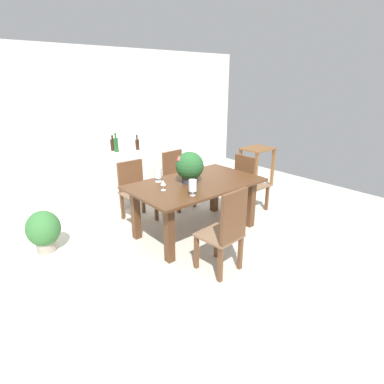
{
  "coord_description": "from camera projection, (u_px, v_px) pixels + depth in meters",
  "views": [
    {
      "loc": [
        -2.61,
        -2.97,
        2.07
      ],
      "look_at": [
        -0.07,
        0.05,
        0.62
      ],
      "focal_mm": 29.05,
      "sensor_mm": 36.0,
      "label": 1
    }
  ],
  "objects": [
    {
      "name": "ground_plane",
      "position": [
        198.0,
        233.0,
        4.42
      ],
      "size": [
        7.04,
        7.04,
        0.0
      ],
      "primitive_type": "plane",
      "color": "beige"
    },
    {
      "name": "back_wall",
      "position": [
        108.0,
        122.0,
        5.84
      ],
      "size": [
        6.4,
        0.1,
        2.6
      ],
      "primitive_type": "cube",
      "color": "white",
      "rests_on": "ground"
    },
    {
      "name": "dining_table",
      "position": [
        196.0,
        191.0,
        4.25
      ],
      "size": [
        1.77,
        1.07,
        0.74
      ],
      "color": "#4C2D19",
      "rests_on": "ground"
    },
    {
      "name": "chair_far_left",
      "position": [
        135.0,
        188.0,
        4.74
      ],
      "size": [
        0.45,
        0.46,
        0.9
      ],
      "rotation": [
        0.0,
        0.0,
        -0.01
      ],
      "color": "brown",
      "rests_on": "ground"
    },
    {
      "name": "chair_far_right",
      "position": [
        176.0,
        177.0,
        5.21
      ],
      "size": [
        0.47,
        0.44,
        0.94
      ],
      "rotation": [
        0.0,
        0.0,
        0.08
      ],
      "color": "brown",
      "rests_on": "ground"
    },
    {
      "name": "chair_foot_end",
      "position": [
        248.0,
        182.0,
        4.95
      ],
      "size": [
        0.48,
        0.43,
        0.96
      ],
      "rotation": [
        0.0,
        0.0,
        1.59
      ],
      "color": "brown",
      "rests_on": "ground"
    },
    {
      "name": "chair_near_left",
      "position": [
        226.0,
        229.0,
        3.35
      ],
      "size": [
        0.45,
        0.46,
        1.0
      ],
      "rotation": [
        0.0,
        0.0,
        3.21
      ],
      "color": "brown",
      "rests_on": "ground"
    },
    {
      "name": "flower_centerpiece",
      "position": [
        190.0,
        167.0,
        4.12
      ],
      "size": [
        0.38,
        0.38,
        0.42
      ],
      "color": "#333338",
      "rests_on": "dining_table"
    },
    {
      "name": "crystal_vase_left",
      "position": [
        158.0,
        174.0,
        4.19
      ],
      "size": [
        0.1,
        0.1,
        0.2
      ],
      "color": "silver",
      "rests_on": "dining_table"
    },
    {
      "name": "crystal_vase_center_near",
      "position": [
        193.0,
        186.0,
        3.7
      ],
      "size": [
        0.1,
        0.1,
        0.19
      ],
      "color": "silver",
      "rests_on": "dining_table"
    },
    {
      "name": "wine_glass",
      "position": [
        163.0,
        183.0,
        3.87
      ],
      "size": [
        0.07,
        0.07,
        0.13
      ],
      "color": "silver",
      "rests_on": "dining_table"
    },
    {
      "name": "kitchen_counter",
      "position": [
        137.0,
        174.0,
        5.54
      ],
      "size": [
        1.81,
        0.57,
        0.92
      ],
      "primitive_type": "cube",
      "color": "white",
      "rests_on": "ground"
    },
    {
      "name": "wine_bottle_green",
      "position": [
        113.0,
        145.0,
        5.21
      ],
      "size": [
        0.08,
        0.08,
        0.26
      ],
      "color": "black",
      "rests_on": "kitchen_counter"
    },
    {
      "name": "wine_bottle_tall",
      "position": [
        170.0,
        138.0,
        5.71
      ],
      "size": [
        0.06,
        0.06,
        0.3
      ],
      "color": "#B2BFB7",
      "rests_on": "kitchen_counter"
    },
    {
      "name": "wine_bottle_amber",
      "position": [
        153.0,
        138.0,
        5.67
      ],
      "size": [
        0.08,
        0.08,
        0.31
      ],
      "color": "#B2BFB7",
      "rests_on": "kitchen_counter"
    },
    {
      "name": "wine_bottle_dark",
      "position": [
        137.0,
        144.0,
        5.28
      ],
      "size": [
        0.07,
        0.07,
        0.26
      ],
      "color": "black",
      "rests_on": "kitchen_counter"
    },
    {
      "name": "wine_bottle_clear",
      "position": [
        116.0,
        145.0,
        5.1
      ],
      "size": [
        0.07,
        0.07,
        0.32
      ],
      "color": "#194C1E",
      "rests_on": "kitchen_counter"
    },
    {
      "name": "side_table",
      "position": [
        257.0,
        159.0,
        6.13
      ],
      "size": [
        0.61,
        0.49,
        0.79
      ],
      "color": "brown",
      "rests_on": "ground"
    },
    {
      "name": "potted_plant_floor",
      "position": [
        44.0,
        230.0,
        3.87
      ],
      "size": [
        0.41,
        0.41,
        0.54
      ],
      "color": "#9E9384",
      "rests_on": "ground"
    }
  ]
}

